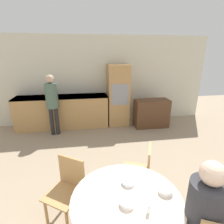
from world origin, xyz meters
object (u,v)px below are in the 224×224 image
object	(u,v)px
chair_far_right	(141,169)
bowl_near	(127,203)
oven_unit	(118,95)
chair_far_left	(68,187)
bowl_centre	(166,190)
person_seated	(206,216)
person_standing	(52,99)
bowl_far	(128,182)
dining_table	(126,215)
sideboard	(151,113)

from	to	relation	value
chair_far_right	bowl_near	xyz separation A→B (m)	(-0.41, -0.80, 0.26)
oven_unit	bowl_near	bearing A→B (deg)	-99.54
chair_far_left	bowl_centre	world-z (taller)	chair_far_left
bowl_near	bowl_centre	bearing A→B (deg)	11.84
person_seated	bowl_near	distance (m)	0.69
person_standing	bowl_far	size ratio (longest dim) A/B	10.83
chair_far_right	bowl_far	xyz separation A→B (m)	(-0.33, -0.52, 0.25)
dining_table	chair_far_right	bearing A→B (deg)	61.01
bowl_near	bowl_centre	world-z (taller)	bowl_centre
chair_far_left	person_standing	bearing A→B (deg)	135.72
bowl_far	oven_unit	bearing A→B (deg)	81.00
bowl_centre	dining_table	bearing A→B (deg)	-178.29
sideboard	bowl_centre	bearing A→B (deg)	-109.10
oven_unit	bowl_near	size ratio (longest dim) A/B	12.18
person_seated	bowl_far	bearing A→B (deg)	137.31
oven_unit	person_standing	xyz separation A→B (m)	(-1.81, -0.50, 0.10)
sideboard	dining_table	distance (m)	3.65
oven_unit	bowl_centre	size ratio (longest dim) A/B	12.03
person_seated	bowl_centre	bearing A→B (deg)	122.66
bowl_far	person_seated	bearing A→B (deg)	-42.69
dining_table	bowl_far	distance (m)	0.32
sideboard	person_standing	size ratio (longest dim) A/B	0.62
oven_unit	chair_far_left	size ratio (longest dim) A/B	2.10
chair_far_right	bowl_centre	world-z (taller)	chair_far_right
sideboard	bowl_near	world-z (taller)	sideboard
chair_far_left	person_seated	bearing A→B (deg)	-0.14
person_standing	bowl_centre	size ratio (longest dim) A/B	10.69
bowl_near	bowl_centre	size ratio (longest dim) A/B	0.99
chair_far_left	chair_far_right	xyz separation A→B (m)	(1.03, 0.19, 0.00)
person_standing	bowl_far	xyz separation A→B (m)	(1.26, -2.97, -0.26)
bowl_far	chair_far_right	bearing A→B (deg)	57.45
person_standing	bowl_near	xyz separation A→B (m)	(1.18, -3.25, -0.25)
chair_far_right	chair_far_left	bearing A→B (deg)	-56.28
dining_table	person_seated	bearing A→B (deg)	-27.10
person_standing	person_seated	bearing A→B (deg)	-62.41
oven_unit	chair_far_right	xyz separation A→B (m)	(-0.22, -2.95, -0.41)
chair_far_right	bowl_centre	size ratio (longest dim) A/B	5.73
sideboard	bowl_centre	xyz separation A→B (m)	(-1.14, -3.29, 0.34)
oven_unit	sideboard	distance (m)	1.12
oven_unit	chair_far_right	size ratio (longest dim) A/B	2.10
chair_far_left	chair_far_right	size ratio (longest dim) A/B	1.00
sideboard	bowl_centre	world-z (taller)	sideboard
dining_table	bowl_near	distance (m)	0.26
sideboard	bowl_far	size ratio (longest dim) A/B	6.70
oven_unit	bowl_near	world-z (taller)	oven_unit
bowl_near	bowl_far	distance (m)	0.29
sideboard	bowl_near	bearing A→B (deg)	-114.90
bowl_centre	bowl_far	distance (m)	0.40
bowl_near	sideboard	bearing A→B (deg)	65.10
oven_unit	chair_far_left	xyz separation A→B (m)	(-1.25, -3.14, -0.41)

